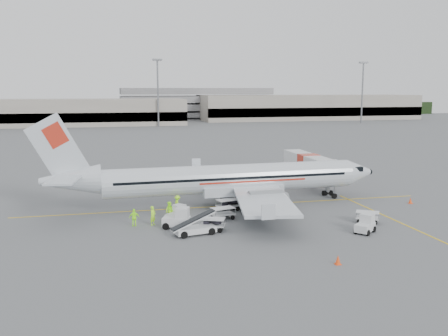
{
  "coord_description": "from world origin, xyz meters",
  "views": [
    {
      "loc": [
        -12.51,
        -50.46,
        12.31
      ],
      "look_at": [
        0.0,
        2.0,
        3.8
      ],
      "focal_mm": 40.0,
      "sensor_mm": 36.0,
      "label": 1
    }
  ],
  "objects_px": {
    "tug_fore": "(365,224)",
    "tug_aft": "(176,213)",
    "aircraft": "(232,160)",
    "tug_mid": "(176,218)",
    "jet_bridge": "(308,170)",
    "belt_loader": "(195,220)"
  },
  "relations": [
    {
      "from": "tug_fore",
      "to": "tug_aft",
      "type": "relative_size",
      "value": 1.04
    },
    {
      "from": "aircraft",
      "to": "tug_aft",
      "type": "bearing_deg",
      "value": -143.92
    },
    {
      "from": "aircraft",
      "to": "tug_mid",
      "type": "bearing_deg",
      "value": -135.05
    },
    {
      "from": "jet_bridge",
      "to": "tug_fore",
      "type": "bearing_deg",
      "value": -99.69
    },
    {
      "from": "belt_loader",
      "to": "tug_aft",
      "type": "xyz_separation_m",
      "value": [
        -0.95,
        4.69,
        -0.5
      ]
    },
    {
      "from": "belt_loader",
      "to": "tug_aft",
      "type": "height_order",
      "value": "belt_loader"
    },
    {
      "from": "aircraft",
      "to": "tug_fore",
      "type": "distance_m",
      "value": 16.04
    },
    {
      "from": "belt_loader",
      "to": "tug_mid",
      "type": "xyz_separation_m",
      "value": [
        -1.25,
        2.44,
        -0.33
      ]
    },
    {
      "from": "tug_aft",
      "to": "belt_loader",
      "type": "bearing_deg",
      "value": -118.41
    },
    {
      "from": "jet_bridge",
      "to": "tug_fore",
      "type": "height_order",
      "value": "jet_bridge"
    },
    {
      "from": "tug_aft",
      "to": "jet_bridge",
      "type": "bearing_deg",
      "value": -4.98
    },
    {
      "from": "aircraft",
      "to": "belt_loader",
      "type": "distance_m",
      "value": 12.12
    },
    {
      "from": "tug_fore",
      "to": "tug_mid",
      "type": "distance_m",
      "value": 16.56
    },
    {
      "from": "belt_loader",
      "to": "tug_fore",
      "type": "height_order",
      "value": "belt_loader"
    },
    {
      "from": "aircraft",
      "to": "tug_fore",
      "type": "height_order",
      "value": "aircraft"
    },
    {
      "from": "tug_fore",
      "to": "jet_bridge",
      "type": "bearing_deg",
      "value": 41.04
    },
    {
      "from": "tug_mid",
      "to": "tug_aft",
      "type": "distance_m",
      "value": 2.28
    },
    {
      "from": "aircraft",
      "to": "tug_aft",
      "type": "distance_m",
      "value": 9.55
    },
    {
      "from": "jet_bridge",
      "to": "tug_fore",
      "type": "relative_size",
      "value": 7.69
    },
    {
      "from": "jet_bridge",
      "to": "tug_mid",
      "type": "height_order",
      "value": "jet_bridge"
    },
    {
      "from": "aircraft",
      "to": "tug_aft",
      "type": "xyz_separation_m",
      "value": [
        -6.77,
        -5.28,
        -4.19
      ]
    },
    {
      "from": "aircraft",
      "to": "tug_aft",
      "type": "relative_size",
      "value": 18.23
    }
  ]
}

